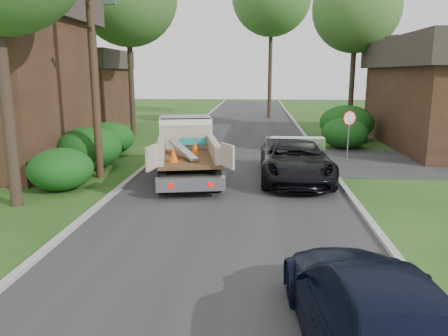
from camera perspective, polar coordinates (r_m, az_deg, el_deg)
ground at (r=12.66m, az=0.17°, el=-6.91°), size 120.00×120.00×0.00m
road at (r=22.34m, az=2.04°, el=1.55°), size 8.00×90.00×0.02m
curb_left at (r=22.85m, az=-8.29°, el=1.81°), size 0.20×90.00×0.12m
curb_right at (r=22.54m, az=12.51°, el=1.50°), size 0.20×90.00×0.12m
stop_sign at (r=21.50m, az=16.01°, el=5.44°), size 0.71×0.32×2.48m
utility_pole at (r=18.09m, az=-16.80°, el=14.98°), size 2.42×1.25×10.00m
house_left_far at (r=36.86m, az=-18.90°, el=9.91°), size 7.56×7.56×6.00m
hedge_left_a at (r=16.86m, az=-20.54°, el=-0.14°), size 2.34×2.34×1.53m
hedge_left_b at (r=20.11m, az=-17.24°, el=2.49°), size 2.86×2.86×1.87m
hedge_left_c at (r=23.46m, az=-14.81°, el=3.76°), size 2.60×2.60×1.70m
hedge_right_a at (r=25.63m, az=15.44°, el=4.41°), size 2.60×2.60×1.70m
hedge_right_b at (r=28.65m, az=15.73°, el=5.70°), size 3.38×3.38×2.21m
tree_right_far at (r=32.89m, az=16.91°, el=19.32°), size 6.00×6.00×11.50m
flatbed_truck at (r=18.18m, az=-4.94°, el=3.07°), size 3.68×6.51×2.33m
black_pickup at (r=17.42m, az=9.31°, el=1.02°), size 2.71×5.84×1.62m
navy_suv at (r=7.05m, az=18.86°, el=-17.31°), size 2.47×5.36×1.52m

